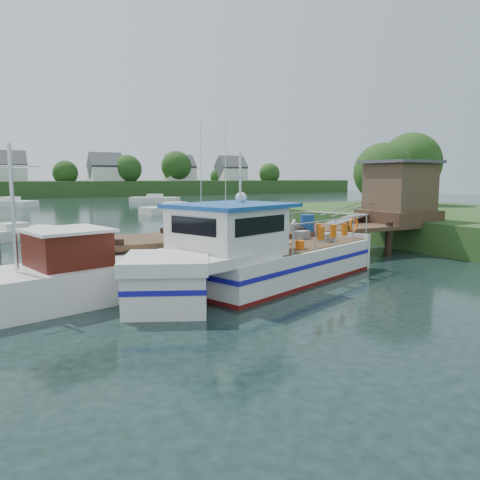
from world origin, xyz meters
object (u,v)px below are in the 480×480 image
moored_far (155,199)px  moored_a (12,233)px  dock (362,207)px  lobster_boat (255,258)px  work_boat (36,283)px  moored_d (9,203)px  moored_c (176,209)px  moored_b (223,214)px

moored_far → moored_a: 41.13m
dock → lobster_boat: 8.85m
work_boat → moored_far: (20.98, 51.90, -0.28)m
lobster_boat → moored_d: 51.38m
dock → moored_c: (1.32, 28.02, -1.82)m
moored_a → moored_c: 21.47m
work_boat → moored_c: size_ratio=1.13×
moored_d → work_boat: bearing=-100.1°
moored_d → dock: bearing=-82.8°
moored_a → moored_b: size_ratio=0.98×
dock → lobster_boat: lobster_boat is taller
lobster_boat → moored_c: 32.86m
moored_b → moored_c: (-1.35, 7.88, -0.02)m
lobster_boat → moored_b: bearing=45.7°
moored_c → moored_d: bearing=122.9°
moored_a → moored_c: (15.84, 14.48, 0.06)m
work_boat → dock: bearing=-2.7°
moored_far → moored_b: bearing=-73.2°
lobster_boat → moored_far: lobster_boat is taller
moored_a → work_boat: bearing=-102.4°
moored_a → moored_d: size_ratio=0.77×
moored_d → moored_b: bearing=-68.4°
work_boat → moored_a: size_ratio=1.55×
moored_b → lobster_boat: bearing=-131.8°
dock → moored_b: size_ratio=2.92×
moored_a → moored_b: 18.42m
work_boat → moored_c: work_boat is taller
lobster_boat → moored_a: (-6.49, 17.01, -0.59)m
dock → moored_d: (-12.99, 47.66, -1.78)m
moored_a → moored_c: moored_c is taller
moored_a → moored_c: size_ratio=0.73×
lobster_boat → dock: bearing=3.5°
moored_a → dock: bearing=-54.5°
moored_b → moored_c: bearing=82.3°
moored_b → moored_d: moored_d is taller
dock → moored_far: bearing=82.8°
work_boat → moored_c: (16.09, 30.87, -0.29)m
dock → work_boat: 15.12m
moored_far → moored_d: (-19.20, -1.39, 0.02)m
moored_a → moored_d: (1.54, 34.13, 0.09)m
dock → work_boat: (-14.77, -2.85, -1.52)m
dock → lobster_boat: bearing=-156.6°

